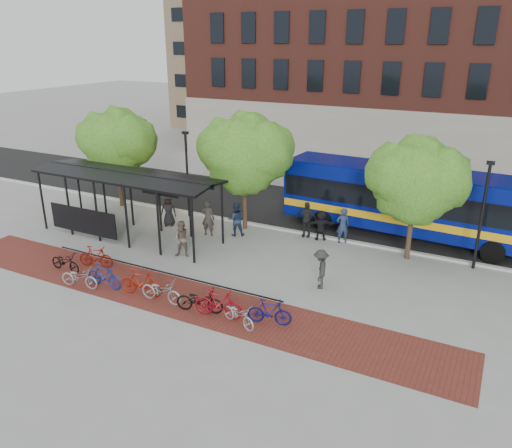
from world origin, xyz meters
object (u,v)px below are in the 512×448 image
at_px(bus, 411,199).
at_px(pedestrian_4, 306,219).
at_px(bike_0, 65,262).
at_px(bike_9, 218,303).
at_px(lamp_post_left, 187,172).
at_px(pedestrian_8, 183,239).
at_px(tree_b, 246,151).
at_px(bike_11, 269,312).
at_px(pedestrian_5, 321,225).
at_px(bus_shelter, 125,182).
at_px(pedestrian_2, 236,219).
at_px(bike_2, 79,277).
at_px(bike_5, 141,283).
at_px(bike_3, 104,276).
at_px(lamp_post_right, 482,213).
at_px(bike_6, 161,291).
at_px(pedestrian_9, 321,269).
at_px(tree_c, 418,178).
at_px(bike_8, 200,300).
at_px(bike_10, 239,315).
at_px(pedestrian_1, 208,218).
at_px(pedestrian_7, 343,226).
at_px(pedestrian_0, 169,211).
at_px(tree_a, 117,140).
at_px(bike_1, 96,257).

height_order(bus, pedestrian_4, bus).
bearing_deg(bike_0, bike_9, -89.94).
bearing_deg(lamp_post_left, pedestrian_8, -58.43).
bearing_deg(tree_b, bike_11, -57.12).
bearing_deg(pedestrian_5, bus_shelter, 0.27).
bearing_deg(pedestrian_2, bike_2, 37.02).
relative_size(bike_5, pedestrian_4, 0.99).
height_order(bike_3, pedestrian_2, pedestrian_2).
xyz_separation_m(lamp_post_right, bus, (-3.59, 2.77, -0.62)).
bearing_deg(bike_6, pedestrian_9, -53.52).
bearing_deg(bike_9, tree_c, -40.64).
height_order(bike_8, pedestrian_4, pedestrian_4).
xyz_separation_m(bike_2, bike_5, (2.84, 0.65, 0.11)).
bearing_deg(bike_8, bike_10, -108.89).
xyz_separation_m(bus, pedestrian_1, (-9.72, -4.86, -1.14)).
bearing_deg(bike_9, bus_shelter, 50.72).
xyz_separation_m(bike_0, pedestrian_9, (11.06, 3.80, 0.43)).
relative_size(tree_b, lamp_post_left, 1.26).
relative_size(bus_shelter, pedestrian_4, 5.41).
xyz_separation_m(bike_3, pedestrian_7, (7.57, 9.51, 0.41)).
distance_m(lamp_post_right, bike_8, 13.21).
relative_size(bike_5, bike_8, 1.01).
xyz_separation_m(tree_c, pedestrian_0, (-13.22, -1.58, -3.16)).
relative_size(bike_2, bike_6, 0.93).
bearing_deg(bike_5, pedestrian_0, 19.40).
bearing_deg(bike_11, tree_c, -35.97).
bearing_deg(pedestrian_1, bike_5, 86.86).
distance_m(bike_6, pedestrian_0, 8.96).
distance_m(lamp_post_right, pedestrian_1, 13.59).
xyz_separation_m(tree_b, bike_5, (-0.26, -8.89, -3.87)).
relative_size(bike_11, pedestrian_9, 0.97).
bearing_deg(tree_a, bike_6, -42.34).
bearing_deg(pedestrian_7, bike_5, 25.51).
height_order(bike_1, pedestrian_1, pedestrian_1).
height_order(tree_a, bike_0, tree_a).
bearing_deg(bike_0, lamp_post_left, -3.27).
bearing_deg(bike_1, pedestrian_2, -45.36).
bearing_deg(tree_b, bike_1, -117.32).
relative_size(bike_0, bike_3, 0.95).
distance_m(bike_5, bike_10, 4.75).
height_order(bike_0, pedestrian_9, pedestrian_9).
bearing_deg(lamp_post_right, pedestrian_1, -171.05).
height_order(pedestrian_1, pedestrian_2, pedestrian_1).
height_order(bus_shelter, bus, bus).
distance_m(tree_a, bike_5, 12.99).
bearing_deg(bus_shelter, pedestrian_0, 65.95).
height_order(bike_3, bike_5, bike_5).
bearing_deg(tree_c, pedestrian_8, -154.02).
bearing_deg(bike_2, bus_shelter, 11.79).
relative_size(bike_3, bike_10, 1.08).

